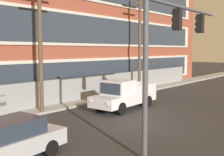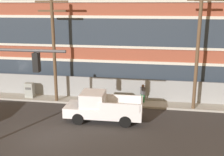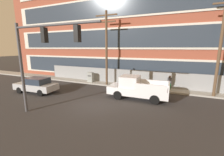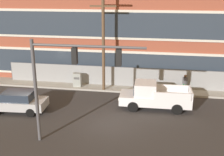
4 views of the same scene
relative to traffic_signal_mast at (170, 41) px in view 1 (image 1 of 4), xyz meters
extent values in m
plane|color=#333030|center=(1.98, 2.90, -4.44)|extent=(160.00, 160.00, 0.00)
cube|color=#9E9B93|center=(1.98, 10.03, -4.36)|extent=(80.00, 2.18, 0.16)
cube|color=brown|center=(4.84, 15.97, 2.97)|extent=(45.38, 9.71, 14.83)
cube|color=beige|center=(4.84, 11.06, -2.40)|extent=(41.75, 0.10, 2.67)
cube|color=#2D3844|center=(4.84, 11.00, -2.40)|extent=(39.94, 0.06, 2.22)
cube|color=beige|center=(4.84, 11.06, 1.30)|extent=(41.75, 0.10, 2.67)
cube|color=#2D3844|center=(4.84, 11.00, 1.30)|extent=(39.94, 0.06, 2.22)
cube|color=gray|center=(6.94, 10.49, -3.47)|extent=(32.51, 0.04, 1.95)
cylinder|color=#4C4C51|center=(23.20, 10.49, -3.47)|extent=(0.06, 0.06, 1.95)
cylinder|color=#4C4C51|center=(6.94, 10.49, -2.49)|extent=(32.51, 0.05, 0.05)
cylinder|color=#4C4C51|center=(-1.85, 0.00, -1.34)|extent=(0.20, 0.20, 6.20)
cylinder|color=#4C4C51|center=(1.29, 0.00, 1.46)|extent=(6.28, 0.14, 0.14)
cube|color=black|center=(0.57, 0.00, 0.91)|extent=(0.28, 0.32, 0.90)
cylinder|color=#4B0807|center=(0.57, 0.18, 1.19)|extent=(0.04, 0.18, 0.18)
cylinder|color=#503E08|center=(0.57, 0.18, 0.91)|extent=(0.04, 0.18, 0.18)
cylinder|color=green|center=(0.57, 0.18, 0.63)|extent=(0.04, 0.18, 0.18)
cube|color=black|center=(2.98, 0.00, 0.91)|extent=(0.28, 0.32, 0.90)
cylinder|color=red|center=(2.98, 0.18, 1.19)|extent=(0.04, 0.18, 0.18)
cylinder|color=#503E08|center=(2.98, 0.18, 0.91)|extent=(0.04, 0.18, 0.18)
cylinder|color=#0A4011|center=(2.98, 0.18, 0.63)|extent=(0.04, 0.18, 0.18)
cube|color=silver|center=(4.93, 6.07, -3.69)|extent=(5.42, 2.10, 0.70)
cube|color=silver|center=(4.18, 6.05, -2.86)|extent=(1.66, 1.86, 0.96)
cube|color=#283342|center=(3.35, 6.03, -2.86)|extent=(0.10, 1.62, 0.72)
cube|color=silver|center=(6.17, 5.17, -3.06)|extent=(2.69, 0.18, 0.56)
cube|color=silver|center=(6.12, 7.02, -3.06)|extent=(2.69, 0.18, 0.56)
cube|color=silver|center=(7.58, 6.13, -3.06)|extent=(0.14, 1.90, 0.56)
cylinder|color=black|center=(3.34, 5.12, -4.04)|extent=(0.81, 0.28, 0.80)
cylinder|color=black|center=(3.30, 6.94, -4.04)|extent=(0.81, 0.28, 0.80)
cylinder|color=black|center=(6.57, 5.20, -4.04)|extent=(0.81, 0.28, 0.80)
cylinder|color=black|center=(6.53, 7.01, -4.04)|extent=(0.81, 0.28, 0.80)
cube|color=white|center=(2.24, 5.31, -3.59)|extent=(0.07, 0.24, 0.16)
cube|color=white|center=(2.21, 6.69, -3.59)|extent=(0.07, 0.24, 0.16)
cube|color=#B2B5BA|center=(-5.27, 3.72, -3.80)|extent=(4.52, 2.17, 0.64)
cube|color=#283342|center=(-5.09, 3.74, -3.18)|extent=(2.31, 1.78, 0.60)
cylinder|color=black|center=(-3.85, 2.97, -4.12)|extent=(0.65, 0.25, 0.64)
cylinder|color=black|center=(-3.98, 4.68, -4.12)|extent=(0.65, 0.25, 0.64)
cylinder|color=brown|center=(0.30, 9.15, -0.10)|extent=(0.26, 0.26, 8.68)
cylinder|color=brown|center=(11.40, 9.20, 0.30)|extent=(0.26, 0.26, 9.48)
cube|color=brown|center=(11.40, 9.20, 3.84)|extent=(1.96, 0.14, 0.14)
cube|color=#939993|center=(-2.29, 9.59, -3.72)|extent=(0.73, 0.49, 1.45)
cube|color=#515151|center=(-2.29, 9.33, -3.43)|extent=(0.51, 0.02, 0.20)
cylinder|color=#236B38|center=(7.35, 9.89, -4.02)|extent=(0.14, 0.14, 0.85)
cylinder|color=#236B38|center=(7.53, 9.89, -4.02)|extent=(0.14, 0.14, 0.85)
cube|color=#4C4C51|center=(7.44, 9.89, -3.29)|extent=(0.44, 0.46, 0.60)
sphere|color=brown|center=(7.44, 9.89, -2.87)|extent=(0.24, 0.24, 0.24)
camera|label=1|loc=(-10.40, -5.51, -0.36)|focal=45.00mm
camera|label=2|loc=(8.58, -12.04, 3.51)|focal=45.00mm
camera|label=3|loc=(8.08, -6.93, 0.17)|focal=24.00mm
camera|label=4|loc=(5.07, -14.28, 4.30)|focal=45.00mm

